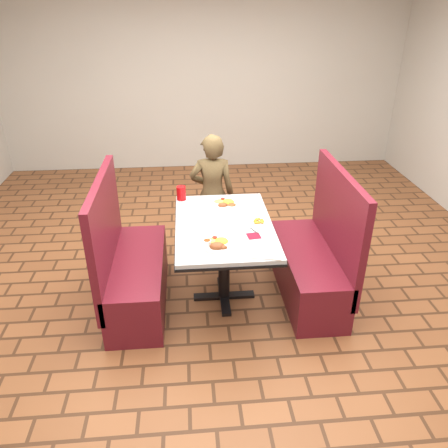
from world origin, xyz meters
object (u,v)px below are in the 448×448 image
at_px(diner_person, 212,194).
at_px(near_dinner_plate, 217,242).
at_px(plantain_plate, 258,222).
at_px(dining_table, 224,234).
at_px(far_dinner_plate, 225,202).
at_px(booth_bench_left, 132,271).
at_px(booth_bench_right, 313,262).
at_px(red_tumbler, 181,193).

distance_m(diner_person, near_dinner_plate, 1.28).
xyz_separation_m(diner_person, plantain_plate, (0.33, -0.92, 0.13)).
bearing_deg(dining_table, far_dinner_plate, 82.90).
relative_size(booth_bench_left, plantain_plate, 7.47).
xyz_separation_m(near_dinner_plate, far_dinner_plate, (0.13, 0.72, -0.00)).
height_order(booth_bench_right, red_tumbler, booth_bench_right).
distance_m(booth_bench_right, plantain_plate, 0.67).
distance_m(booth_bench_left, plantain_plate, 1.17).
xyz_separation_m(diner_person, near_dinner_plate, (-0.04, -1.27, 0.15)).
distance_m(plantain_plate, red_tumbler, 0.83).
xyz_separation_m(diner_person, red_tumbler, (-0.31, -0.39, 0.19)).
distance_m(near_dinner_plate, far_dinner_plate, 0.73).
distance_m(diner_person, plantain_plate, 0.99).
height_order(near_dinner_plate, far_dinner_plate, near_dinner_plate).
distance_m(booth_bench_left, red_tumbler, 0.84).
height_order(far_dinner_plate, plantain_plate, far_dinner_plate).
bearing_deg(red_tumbler, plantain_plate, -39.99).
xyz_separation_m(booth_bench_left, plantain_plate, (1.08, -0.01, 0.43)).
bearing_deg(far_dinner_plate, booth_bench_right, -26.32).
bearing_deg(red_tumbler, far_dinner_plate, -21.37).
distance_m(dining_table, near_dinner_plate, 0.38).
xyz_separation_m(dining_table, booth_bench_right, (0.80, 0.00, -0.32)).
bearing_deg(diner_person, booth_bench_right, 134.56).
bearing_deg(booth_bench_left, far_dinner_plate, 23.77).
relative_size(near_dinner_plate, far_dinner_plate, 1.00).
bearing_deg(plantain_plate, red_tumbler, 140.01).
relative_size(diner_person, red_tumbler, 9.73).
bearing_deg(booth_bench_left, plantain_plate, -0.30).
xyz_separation_m(near_dinner_plate, red_tumbler, (-0.27, 0.88, 0.04)).
xyz_separation_m(booth_bench_left, red_tumbler, (0.45, 0.53, 0.49)).
height_order(booth_bench_left, plantain_plate, booth_bench_left).
bearing_deg(red_tumbler, diner_person, 51.42).
bearing_deg(booth_bench_right, diner_person, 132.47).
bearing_deg(plantain_plate, booth_bench_left, 179.70).
distance_m(booth_bench_left, far_dinner_plate, 1.02).
relative_size(near_dinner_plate, plantain_plate, 1.63).
bearing_deg(far_dinner_plate, dining_table, -97.10).
distance_m(dining_table, far_dinner_plate, 0.39).
bearing_deg(plantain_plate, booth_bench_right, 0.64).
xyz_separation_m(dining_table, plantain_plate, (0.29, -0.01, 0.11)).
xyz_separation_m(booth_bench_left, near_dinner_plate, (0.72, -0.35, 0.45)).
height_order(booth_bench_right, plantain_plate, booth_bench_right).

